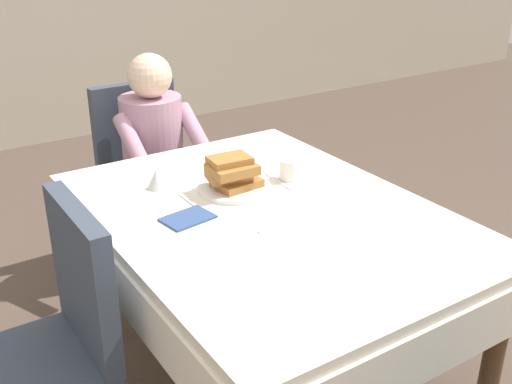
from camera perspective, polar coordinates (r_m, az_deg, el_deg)
The scene contains 13 objects.
ground_plane at distance 2.59m, azimuth 0.85°, elevation -16.67°, with size 14.00×14.00×0.00m, color brown.
dining_table_main at distance 2.22m, azimuth 0.95°, elevation -3.86°, with size 1.12×1.52×0.74m.
chair_diner at distance 3.23m, azimuth -10.23°, elevation 2.62°, with size 0.44×0.45×0.93m.
diner_person at distance 3.05m, azimuth -9.24°, elevation 4.16°, with size 0.40×0.43×1.12m.
chair_left_side at distance 2.02m, azimuth -17.93°, elevation -12.32°, with size 0.45×0.44×0.93m.
plate_breakfast at distance 2.34m, azimuth -2.07°, elevation 0.34°, with size 0.28×0.28×0.02m, color white.
breakfast_stack at distance 2.31m, azimuth -2.22°, elevation 1.81°, with size 0.20×0.17×0.12m.
cup_coffee at distance 2.43m, azimuth 3.11°, elevation 2.09°, with size 0.11×0.08×0.08m.
syrup_pitcher at distance 2.38m, azimuth -9.19°, elevation 1.19°, with size 0.08×0.08×0.07m.
fork_left_of_plate at distance 2.25m, azimuth -5.95°, elevation -1.02°, with size 0.18×0.01×0.01m, color silver.
knife_right_of_plate at distance 2.43m, azimuth 2.02°, elevation 1.05°, with size 0.20×0.01×0.01m, color silver.
spoon_near_edge at distance 2.07m, azimuth 1.92°, elevation -3.19°, with size 0.15×0.01×0.01m, color silver.
napkin_folded at distance 2.13m, azimuth -6.34°, elevation -2.42°, with size 0.17×0.12×0.01m, color #334C7F.
Camera 1 is at (-1.10, -1.62, 1.69)m, focal length 43.22 mm.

